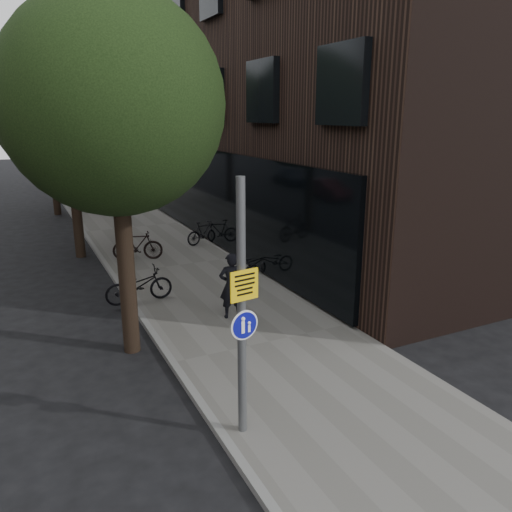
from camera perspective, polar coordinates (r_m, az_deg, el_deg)
ground at (r=9.03m, az=10.36°, el=-18.85°), size 120.00×120.00×0.00m
sidewalk at (r=17.33m, az=-8.74°, el=-1.19°), size 4.50×60.00×0.12m
curb_edge at (r=16.85m, az=-16.05°, el=-2.13°), size 0.15×60.00×0.13m
building_right_dark_brick at (r=31.02m, az=-0.99°, el=23.14°), size 12.00×40.00×18.00m
street_tree_near at (r=10.70m, az=-15.60°, el=15.37°), size 4.40×4.40×7.50m
street_tree_mid at (r=19.12m, az=-20.64°, el=14.97°), size 5.00×5.00×7.80m
street_tree_far at (r=28.08m, az=-22.66°, el=14.77°), size 5.00×5.00×7.80m
signpost at (r=7.66m, az=-1.66°, el=-6.31°), size 0.48×0.14×4.14m
pedestrian at (r=12.52m, az=-2.82°, el=-3.40°), size 0.70×0.55×1.70m
parked_bike_facade_near at (r=15.83m, az=-0.31°, el=-0.88°), size 1.60×0.65×0.82m
parked_bike_facade_far at (r=19.85m, az=-6.01°, el=2.65°), size 1.58×0.78×0.92m
parked_bike_curb_near at (r=14.01m, az=-13.24°, el=-3.27°), size 1.85×0.68×0.97m
parked_bike_curb_far at (r=18.08m, az=-13.39°, el=1.19°), size 1.81×0.99×1.04m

